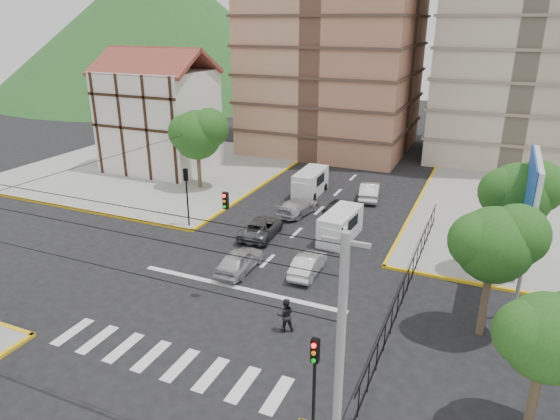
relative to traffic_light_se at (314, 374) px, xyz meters
The scene contains 25 objects.
ground 11.46m from the traffic_light_se, 135.00° to the left, with size 160.00×160.00×0.00m, color black.
sidewalk_nw 39.43m from the traffic_light_se, 135.00° to the left, with size 26.00×26.00×0.15m, color gray.
crosswalk_stripes 8.59m from the traffic_light_se, 167.01° to the left, with size 12.00×2.40×0.01m, color silver.
stop_line 12.31m from the traffic_light_se, 130.91° to the left, with size 13.00×0.40×0.01m, color silver.
tudor_building 38.67m from the traffic_light_se, 133.95° to the left, with size 10.80×8.05×12.23m.
distant_hill 100.57m from the traffic_light_se, 128.91° to the left, with size 70.00×70.00×28.00m, color #1C541C.
park_fence 12.74m from the traffic_light_se, 84.43° to the left, with size 0.10×22.50×1.66m, color black, non-canonical shape.
billboard 15.59m from the traffic_light_se, 64.27° to the left, with size 0.36×6.20×8.10m.
tree_park_a 11.30m from the traffic_light_se, 61.72° to the left, with size 4.41×3.60×6.83m.
tree_park_b 8.31m from the traffic_light_se, 27.68° to the left, with size 3.92×3.20×5.98m.
tree_park_c 18.09m from the traffic_light_se, 69.50° to the left, with size 4.65×3.80×7.25m.
tree_tudor 30.98m from the traffic_light_se, 129.60° to the left, with size 5.39×4.40×7.43m.
traffic_light_se is the anchor object (origin of this frame).
traffic_light_nw 22.06m from the traffic_light_se, 135.00° to the left, with size 0.28×0.22×4.40m.
traffic_light_hanging 10.09m from the traffic_light_se, 143.53° to the left, with size 18.00×9.12×0.92m.
utility_pole_se 2.37m from the traffic_light_se, 45.00° to the right, with size 1.40×0.28×9.00m.
van_right_lane 18.50m from the traffic_light_se, 104.41° to the left, with size 2.11×4.70×2.07m.
van_left_lane 28.08m from the traffic_light_se, 110.80° to the left, with size 2.03×4.80×2.15m.
car_silver_front_left 14.23m from the traffic_light_se, 128.99° to the left, with size 1.69×4.19×1.43m, color silver.
car_white_front_right 13.39m from the traffic_light_se, 111.44° to the left, with size 1.34×3.84×1.27m, color silver.
car_grey_mid_left 19.22m from the traffic_light_se, 121.33° to the left, with size 2.17×4.71×1.31m, color #525559.
car_silver_rear_left 23.35m from the traffic_light_se, 113.02° to the left, with size 1.81×4.46×1.30m, color silver.
car_darkgrey_mid_right 23.61m from the traffic_light_se, 105.11° to the left, with size 1.50×3.73×1.27m, color #27272A.
car_white_rear_right 27.81m from the traffic_light_se, 99.91° to the left, with size 1.58×4.53×1.49m, color silver.
pedestrian_crosswalk 7.56m from the traffic_light_se, 121.03° to the left, with size 0.86×0.67×1.77m, color black.
Camera 1 is at (12.35, -21.14, 14.53)m, focal length 32.00 mm.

